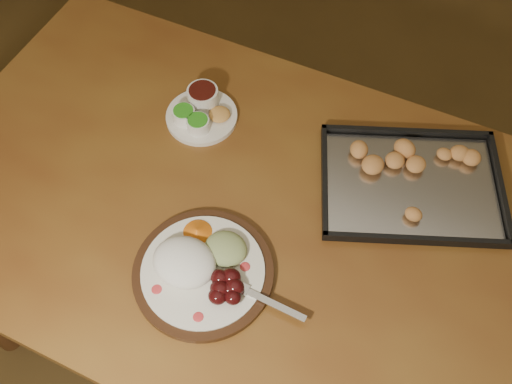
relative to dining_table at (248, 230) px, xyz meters
The scene contains 5 objects.
ground 0.69m from the dining_table, 16.03° to the left, with size 4.00×4.00×0.00m, color brown.
dining_table is the anchor object (origin of this frame).
dinner_plate 0.21m from the dining_table, 96.08° to the right, with size 0.37×0.29×0.07m.
condiment_saucer 0.31m from the dining_table, 138.91° to the left, with size 0.17×0.17×0.06m.
baking_tray 0.39m from the dining_table, 34.59° to the left, with size 0.48×0.42×0.04m.
Camera 1 is at (0.08, -0.62, 1.83)m, focal length 40.00 mm.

